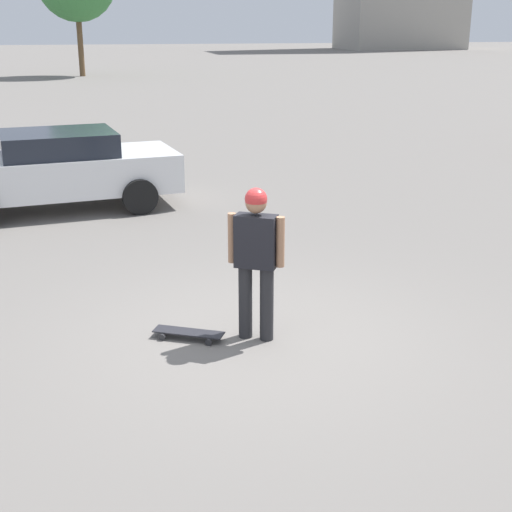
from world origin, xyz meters
name	(u,v)px	position (x,y,z in m)	size (l,w,h in m)	color
ground_plane	(256,338)	(0.00, 0.00, 0.00)	(220.00, 220.00, 0.00)	slate
person	(256,252)	(0.00, 0.00, 0.96)	(0.54, 0.38, 1.63)	#262628
skateboard	(189,333)	(0.70, -0.13, 0.07)	(0.76, 0.51, 0.08)	#232328
car_parked_near	(55,169)	(2.28, -6.17, 0.73)	(4.49, 2.42, 1.38)	silver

